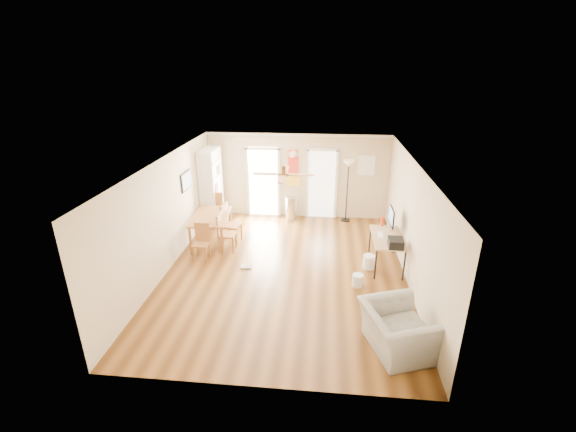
# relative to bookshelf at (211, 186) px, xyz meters

# --- Properties ---
(floor) EXTENTS (7.00, 7.00, 0.00)m
(floor) POSITION_rel_bookshelf_xyz_m (2.51, -2.79, -1.12)
(floor) COLOR brown
(floor) RESTS_ON ground
(ceiling) EXTENTS (5.50, 7.00, 0.00)m
(ceiling) POSITION_rel_bookshelf_xyz_m (2.51, -2.79, 1.48)
(ceiling) COLOR silver
(ceiling) RESTS_ON floor
(wall_back) EXTENTS (5.50, 0.04, 2.60)m
(wall_back) POSITION_rel_bookshelf_xyz_m (2.51, 0.71, 0.18)
(wall_back) COLOR beige
(wall_back) RESTS_ON floor
(wall_front) EXTENTS (5.50, 0.04, 2.60)m
(wall_front) POSITION_rel_bookshelf_xyz_m (2.51, -6.29, 0.18)
(wall_front) COLOR beige
(wall_front) RESTS_ON floor
(wall_left) EXTENTS (0.04, 7.00, 2.60)m
(wall_left) POSITION_rel_bookshelf_xyz_m (-0.24, -2.79, 0.18)
(wall_left) COLOR beige
(wall_left) RESTS_ON floor
(wall_right) EXTENTS (0.04, 7.00, 2.60)m
(wall_right) POSITION_rel_bookshelf_xyz_m (5.26, -2.79, 0.18)
(wall_right) COLOR beige
(wall_right) RESTS_ON floor
(crown_molding) EXTENTS (5.50, 7.00, 0.08)m
(crown_molding) POSITION_rel_bookshelf_xyz_m (2.51, -2.79, 1.44)
(crown_molding) COLOR white
(crown_molding) RESTS_ON wall_back
(kitchen_doorway) EXTENTS (0.90, 0.10, 2.10)m
(kitchen_doorway) POSITION_rel_bookshelf_xyz_m (1.46, 0.69, -0.07)
(kitchen_doorway) COLOR white
(kitchen_doorway) RESTS_ON wall_back
(bathroom_doorway) EXTENTS (0.80, 0.10, 2.10)m
(bathroom_doorway) POSITION_rel_bookshelf_xyz_m (3.26, 0.69, -0.07)
(bathroom_doorway) COLOR white
(bathroom_doorway) RESTS_ON wall_back
(wall_decal) EXTENTS (0.46, 0.03, 1.10)m
(wall_decal) POSITION_rel_bookshelf_xyz_m (2.38, 0.69, 0.43)
(wall_decal) COLOR red
(wall_decal) RESTS_ON wall_back
(ac_grille) EXTENTS (0.50, 0.04, 0.60)m
(ac_grille) POSITION_rel_bookshelf_xyz_m (4.56, 0.68, 0.58)
(ac_grille) COLOR white
(ac_grille) RESTS_ON wall_back
(framed_poster) EXTENTS (0.04, 0.66, 0.48)m
(framed_poster) POSITION_rel_bookshelf_xyz_m (-0.22, -1.39, 0.58)
(framed_poster) COLOR black
(framed_poster) RESTS_ON wall_left
(ceiling_fan) EXTENTS (1.24, 1.24, 0.20)m
(ceiling_fan) POSITION_rel_bookshelf_xyz_m (2.51, -3.09, 1.31)
(ceiling_fan) COLOR #593819
(ceiling_fan) RESTS_ON ceiling
(bookshelf) EXTENTS (0.75, 1.10, 2.24)m
(bookshelf) POSITION_rel_bookshelf_xyz_m (0.00, 0.00, 0.00)
(bookshelf) COLOR silver
(bookshelf) RESTS_ON floor
(dining_table) EXTENTS (1.07, 1.61, 0.76)m
(dining_table) POSITION_rel_bookshelf_xyz_m (0.36, -1.43, -0.74)
(dining_table) COLOR #9B6032
(dining_table) RESTS_ON floor
(dining_chair_right_a) EXTENTS (0.50, 0.50, 1.06)m
(dining_chair_right_a) POSITION_rel_bookshelf_xyz_m (0.91, -1.34, -0.59)
(dining_chair_right_a) COLOR #AD6A37
(dining_chair_right_a) RESTS_ON floor
(dining_chair_right_b) EXTENTS (0.42, 0.42, 1.00)m
(dining_chair_right_b) POSITION_rel_bookshelf_xyz_m (0.91, -1.87, -0.62)
(dining_chair_right_b) COLOR #AC6937
(dining_chair_right_b) RESTS_ON floor
(dining_chair_near) EXTENTS (0.37, 0.37, 0.90)m
(dining_chair_near) POSITION_rel_bookshelf_xyz_m (0.38, -2.41, -0.67)
(dining_chair_near) COLOR olive
(dining_chair_near) RESTS_ON floor
(dining_chair_far) EXTENTS (0.47, 0.47, 1.06)m
(dining_chair_far) POSITION_rel_bookshelf_xyz_m (0.20, -0.22, -0.59)
(dining_chair_far) COLOR brown
(dining_chair_far) RESTS_ON floor
(trash_can) EXTENTS (0.43, 0.43, 0.73)m
(trash_can) POSITION_rel_bookshelf_xyz_m (2.35, 0.37, -0.75)
(trash_can) COLOR #B8B8BB
(trash_can) RESTS_ON floor
(torchiere_lamp) EXTENTS (0.43, 0.43, 1.89)m
(torchiere_lamp) POSITION_rel_bookshelf_xyz_m (4.02, 0.45, -0.17)
(torchiere_lamp) COLOR black
(torchiere_lamp) RESTS_ON floor
(computer_desk) EXTENTS (0.70, 1.40, 0.75)m
(computer_desk) POSITION_rel_bookshelf_xyz_m (4.86, -2.28, -0.74)
(computer_desk) COLOR tan
(computer_desk) RESTS_ON floor
(imac) EXTENTS (0.25, 0.61, 0.57)m
(imac) POSITION_rel_bookshelf_xyz_m (4.98, -1.88, -0.08)
(imac) COLOR black
(imac) RESTS_ON computer_desk
(keyboard) EXTENTS (0.14, 0.36, 0.01)m
(keyboard) POSITION_rel_bookshelf_xyz_m (4.71, -2.19, -0.36)
(keyboard) COLOR white
(keyboard) RESTS_ON computer_desk
(printer) EXTENTS (0.33, 0.38, 0.19)m
(printer) POSITION_rel_bookshelf_xyz_m (4.96, -2.80, -0.27)
(printer) COLOR black
(printer) RESTS_ON computer_desk
(orange_bottle) EXTENTS (0.09, 0.09, 0.25)m
(orange_bottle) POSITION_rel_bookshelf_xyz_m (4.81, -1.62, -0.24)
(orange_bottle) COLOR red
(orange_bottle) RESTS_ON computer_desk
(wastebasket_a) EXTENTS (0.36, 0.36, 0.33)m
(wastebasket_a) POSITION_rel_bookshelf_xyz_m (4.46, -2.46, -0.95)
(wastebasket_a) COLOR white
(wastebasket_a) RESTS_ON floor
(wastebasket_b) EXTENTS (0.27, 0.27, 0.28)m
(wastebasket_b) POSITION_rel_bookshelf_xyz_m (4.14, -3.28, -0.98)
(wastebasket_b) COLOR silver
(wastebasket_b) RESTS_ON floor
(floor_cloth) EXTENTS (0.28, 0.23, 0.04)m
(floor_cloth) POSITION_rel_bookshelf_xyz_m (1.55, -2.71, -1.10)
(floor_cloth) COLOR #A5A6A0
(floor_cloth) RESTS_ON floor
(armchair) EXTENTS (1.37, 1.46, 0.78)m
(armchair) POSITION_rel_bookshelf_xyz_m (4.66, -5.23, -0.73)
(armchair) COLOR #989894
(armchair) RESTS_ON floor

